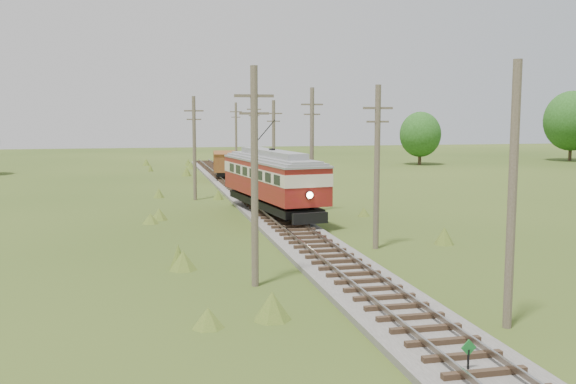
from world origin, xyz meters
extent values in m
cube|color=#605B54|center=(0.00, 34.00, 0.12)|extent=(3.60, 96.00, 0.25)
cube|color=#726659|center=(-0.72, 34.00, 0.48)|extent=(0.08, 96.00, 0.17)
cube|color=#726659|center=(0.72, 34.00, 0.48)|extent=(0.08, 96.00, 0.17)
cube|color=#2D2116|center=(0.00, 34.00, 0.33)|extent=(2.40, 96.00, 0.16)
cylinder|color=black|center=(-0.20, 1.50, 0.40)|extent=(0.06, 0.06, 0.80)
cube|color=#1A752B|center=(-0.20, 1.50, 0.85)|extent=(0.45, 0.03, 0.45)
cube|color=black|center=(0.00, 29.57, 1.06)|extent=(4.34, 12.42, 0.50)
cube|color=maroon|center=(0.00, 29.57, 2.16)|extent=(4.95, 13.53, 1.21)
cube|color=beige|center=(0.00, 29.57, 3.15)|extent=(4.99, 13.60, 0.77)
cube|color=black|center=(0.00, 29.57, 3.15)|extent=(4.93, 13.02, 0.61)
cube|color=maroon|center=(0.00, 29.57, 3.70)|extent=(4.95, 13.53, 0.33)
cube|color=gray|center=(0.00, 29.57, 4.07)|extent=(5.03, 13.67, 0.42)
cube|color=gray|center=(0.00, 29.57, 4.44)|extent=(2.79, 10.02, 0.44)
sphere|color=#FFF2BF|center=(0.96, 22.94, 2.32)|extent=(0.40, 0.40, 0.40)
cylinder|color=black|center=(-0.28, 31.53, 5.69)|extent=(0.80, 5.09, 2.13)
cylinder|color=black|center=(-0.10, 24.50, 1.00)|extent=(0.26, 0.89, 0.88)
cylinder|color=black|center=(1.53, 24.74, 1.00)|extent=(0.26, 0.89, 0.88)
cylinder|color=black|center=(-1.53, 34.41, 1.00)|extent=(0.26, 0.89, 0.88)
cylinder|color=black|center=(0.10, 34.64, 1.00)|extent=(0.26, 0.89, 0.88)
cube|color=black|center=(0.00, 56.09, 0.88)|extent=(2.55, 6.75, 0.46)
cube|color=brown|center=(0.00, 56.09, 2.03)|extent=(3.09, 7.53, 1.83)
cube|color=brown|center=(0.00, 56.09, 2.99)|extent=(3.15, 7.68, 0.11)
cylinder|color=black|center=(-0.90, 53.97, 0.93)|extent=(0.18, 0.74, 0.73)
cylinder|color=black|center=(0.47, 53.83, 0.93)|extent=(0.18, 0.74, 0.73)
cylinder|color=black|center=(-0.47, 58.34, 0.93)|extent=(0.18, 0.74, 0.73)
cylinder|color=black|center=(0.90, 58.21, 0.93)|extent=(0.18, 0.74, 0.73)
cone|color=gray|center=(3.25, 47.17, 0.62)|extent=(3.30, 3.30, 1.24)
cone|color=gray|center=(4.08, 46.14, 0.36)|extent=(1.86, 1.86, 0.72)
cylinder|color=brown|center=(3.10, 5.00, 4.40)|extent=(0.30, 0.30, 8.80)
cylinder|color=brown|center=(3.30, 18.00, 4.30)|extent=(0.30, 0.30, 8.60)
cube|color=brown|center=(3.30, 18.00, 7.40)|extent=(1.60, 0.12, 0.12)
cube|color=brown|center=(3.30, 18.00, 6.70)|extent=(1.20, 0.10, 0.10)
cylinder|color=brown|center=(3.20, 31.00, 4.50)|extent=(0.30, 0.30, 9.00)
cube|color=brown|center=(3.20, 31.00, 7.80)|extent=(1.60, 0.12, 0.12)
cube|color=brown|center=(3.20, 31.00, 7.10)|extent=(1.20, 0.10, 0.10)
cylinder|color=brown|center=(3.00, 44.00, 4.20)|extent=(0.30, 0.30, 8.40)
cube|color=brown|center=(3.00, 44.00, 7.20)|extent=(1.60, 0.12, 0.12)
cube|color=brown|center=(3.00, 44.00, 6.50)|extent=(1.20, 0.10, 0.10)
cylinder|color=brown|center=(3.40, 57.00, 4.45)|extent=(0.30, 0.30, 8.90)
cube|color=brown|center=(3.40, 57.00, 7.70)|extent=(1.60, 0.12, 0.12)
cube|color=brown|center=(3.40, 57.00, 7.00)|extent=(1.20, 0.10, 0.10)
cylinder|color=brown|center=(3.20, 70.00, 4.35)|extent=(0.30, 0.30, 8.70)
cube|color=brown|center=(3.20, 70.00, 7.50)|extent=(1.60, 0.12, 0.12)
cube|color=brown|center=(3.20, 70.00, 6.80)|extent=(1.20, 0.10, 0.10)
cylinder|color=brown|center=(-4.20, 12.00, 4.50)|extent=(0.30, 0.30, 9.00)
cube|color=brown|center=(-4.20, 12.00, 7.80)|extent=(1.60, 0.12, 0.12)
cube|color=brown|center=(-4.20, 12.00, 7.10)|extent=(1.20, 0.10, 0.10)
cylinder|color=brown|center=(-4.50, 40.00, 4.30)|extent=(0.30, 0.30, 8.60)
cube|color=brown|center=(-4.50, 40.00, 7.40)|extent=(1.60, 0.12, 0.12)
cube|color=brown|center=(-4.50, 40.00, 6.70)|extent=(1.20, 0.10, 0.10)
cylinder|color=#38281C|center=(56.00, 74.00, 1.80)|extent=(0.50, 0.50, 3.60)
ellipsoid|color=#1E4815|center=(56.00, 74.00, 6.20)|extent=(8.40, 8.40, 9.24)
cylinder|color=#38281C|center=(30.00, 72.00, 1.26)|extent=(0.50, 0.50, 2.52)
ellipsoid|color=#1E4815|center=(30.00, 72.00, 4.34)|extent=(5.88, 5.88, 6.47)
camera|label=1|loc=(-8.52, -13.56, 7.02)|focal=40.00mm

